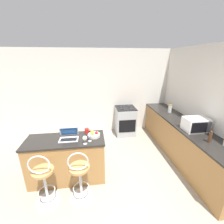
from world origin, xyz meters
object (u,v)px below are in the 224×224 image
at_px(laptop, 69,136).
at_px(microwave, 196,124).
at_px(mug_red, 87,131).
at_px(pepper_mill, 210,137).
at_px(storage_jar, 170,109).
at_px(bar_stool_near, 44,181).
at_px(bar_stool_far, 80,177).
at_px(fruit_bowl, 94,135).
at_px(wine_glass_tall, 90,136).
at_px(wine_glass_short, 85,138).
at_px(stove_range, 125,121).

xyz_separation_m(laptop, microwave, (2.57, -0.00, 0.08)).
height_order(laptop, mug_red, laptop).
bearing_deg(pepper_mill, storage_jar, 87.01).
distance_m(bar_stool_near, bar_stool_far, 0.57).
relative_size(mug_red, fruit_bowl, 0.44).
height_order(storage_jar, mug_red, storage_jar).
bearing_deg(bar_stool_far, laptop, 110.27).
distance_m(microwave, fruit_bowl, 2.11).
distance_m(bar_stool_far, wine_glass_tall, 0.70).
relative_size(microwave, mug_red, 4.75).
xyz_separation_m(laptop, pepper_mill, (2.51, -0.48, 0.06)).
relative_size(bar_stool_near, microwave, 2.10).
height_order(laptop, wine_glass_short, laptop).
distance_m(bar_stool_far, stove_range, 2.60).
bearing_deg(stove_range, wine_glass_tall, -120.23).
xyz_separation_m(laptop, wine_glass_tall, (0.39, -0.15, 0.06)).
bearing_deg(wine_glass_tall, storage_jar, 30.00).
xyz_separation_m(bar_stool_far, laptop, (-0.21, 0.56, 0.48)).
bearing_deg(storage_jar, stove_range, 152.72).
relative_size(bar_stool_far, storage_jar, 4.55).
relative_size(bar_stool_near, pepper_mill, 4.28).
height_order(pepper_mill, fruit_bowl, pepper_mill).
height_order(storage_jar, pepper_mill, pepper_mill).
height_order(laptop, wine_glass_tall, laptop).
xyz_separation_m(stove_range, wine_glass_tall, (-1.08, -1.86, 0.55)).
height_order(wine_glass_short, fruit_bowl, wine_glass_short).
bearing_deg(wine_glass_tall, microwave, 3.88).
xyz_separation_m(laptop, storage_jar, (2.60, 1.12, 0.06)).
xyz_separation_m(bar_stool_far, wine_glass_tall, (0.18, 0.41, 0.54)).
bearing_deg(microwave, storage_jar, 88.77).
height_order(bar_stool_far, stove_range, bar_stool_far).
bearing_deg(wine_glass_short, microwave, 5.91).
xyz_separation_m(bar_stool_near, wine_glass_short, (0.66, 0.33, 0.54)).
bearing_deg(bar_stool_far, storage_jar, 35.27).
xyz_separation_m(storage_jar, pepper_mill, (-0.08, -1.61, -0.00)).
xyz_separation_m(laptop, wine_glass_short, (0.31, -0.24, 0.06)).
bearing_deg(mug_red, wine_glass_tall, -79.87).
bearing_deg(wine_glass_short, bar_stool_near, -153.76).
bearing_deg(microwave, wine_glass_tall, -176.12).
height_order(microwave, stove_range, microwave).
bearing_deg(microwave, mug_red, 175.30).
xyz_separation_m(bar_stool_far, pepper_mill, (2.30, 0.08, 0.54)).
relative_size(bar_stool_far, wine_glass_short, 6.35).
bearing_deg(pepper_mill, bar_stool_far, -177.96).
xyz_separation_m(bar_stool_near, bar_stool_far, (0.57, 0.00, 0.00)).
xyz_separation_m(storage_jar, wine_glass_short, (-2.29, -1.36, 0.00)).
height_order(bar_stool_far, mug_red, bar_stool_far).
bearing_deg(laptop, bar_stool_far, -69.73).
bearing_deg(wine_glass_tall, mug_red, 100.13).
bearing_deg(mug_red, wine_glass_short, -93.13).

